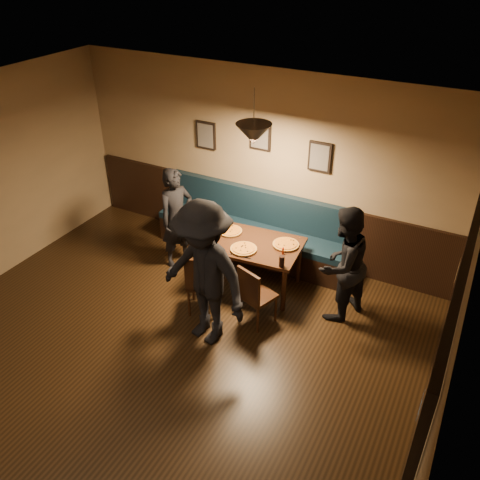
{
  "coord_description": "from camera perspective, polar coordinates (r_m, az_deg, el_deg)",
  "views": [
    {
      "loc": [
        2.91,
        -2.67,
        4.32
      ],
      "look_at": [
        0.38,
        2.14,
        0.95
      ],
      "focal_mm": 37.56,
      "sensor_mm": 36.0,
      "label": 1
    }
  ],
  "objects": [
    {
      "name": "diner_left",
      "position": [
        7.32,
        -7.18,
        2.45
      ],
      "size": [
        0.53,
        0.65,
        1.54
      ],
      "primitive_type": "imported",
      "rotation": [
        0.0,
        0.0,
        1.24
      ],
      "color": "black",
      "rests_on": "floor"
    },
    {
      "name": "pizza_c",
      "position": [
        6.75,
        5.23,
        -0.5
      ],
      "size": [
        0.4,
        0.4,
        0.04
      ],
      "primitive_type": "cylinder",
      "rotation": [
        0.0,
        0.0,
        -0.15
      ],
      "color": "orange",
      "rests_on": "dining_table"
    },
    {
      "name": "picture_right",
      "position": [
        6.98,
        9.06,
        9.31
      ],
      "size": [
        0.32,
        0.04,
        0.42
      ],
      "primitive_type": "cube",
      "color": "black",
      "rests_on": "wall_back"
    },
    {
      "name": "window_frame",
      "position": [
        4.25,
        21.55,
        -12.67
      ],
      "size": [
        0.06,
        2.56,
        1.86
      ],
      "primitive_type": "cube",
      "color": "black",
      "rests_on": "wall_right"
    },
    {
      "name": "wall_right",
      "position": [
        3.96,
        20.65,
        -18.53
      ],
      "size": [
        0.0,
        7.0,
        7.0
      ],
      "primitive_type": "plane",
      "rotation": [
        1.57,
        0.0,
        -1.57
      ],
      "color": "#8C704F",
      "rests_on": "ground"
    },
    {
      "name": "pizza_a",
      "position": [
        7.03,
        -1.12,
        1.04
      ],
      "size": [
        0.42,
        0.42,
        0.04
      ],
      "primitive_type": "cylinder",
      "rotation": [
        0.0,
        0.0,
        -0.31
      ],
      "color": "orange",
      "rests_on": "dining_table"
    },
    {
      "name": "cutlery_set",
      "position": [
        6.51,
        0.02,
        -1.87
      ],
      "size": [
        0.19,
        0.06,
        0.0
      ],
      "primitive_type": "cube",
      "rotation": [
        0.0,
        0.0,
        1.78
      ],
      "color": "silver",
      "rests_on": "dining_table"
    },
    {
      "name": "chair_near_right",
      "position": [
        6.34,
        2.07,
        -6.18
      ],
      "size": [
        0.48,
        0.48,
        0.85
      ],
      "primitive_type": null,
      "rotation": [
        0.0,
        0.0,
        -0.34
      ],
      "color": "black",
      "rests_on": "floor"
    },
    {
      "name": "diner_right",
      "position": [
        6.37,
        11.56,
        -2.74
      ],
      "size": [
        0.85,
        0.94,
        1.56
      ],
      "primitive_type": "imported",
      "rotation": [
        0.0,
        0.0,
        -1.99
      ],
      "color": "black",
      "rests_on": "floor"
    },
    {
      "name": "tabasco_bottle",
      "position": [
        6.56,
        4.9,
        -1.19
      ],
      "size": [
        0.03,
        0.03,
        0.11
      ],
      "primitive_type": "cylinder",
      "rotation": [
        0.0,
        0.0,
        0.08
      ],
      "color": "maroon",
      "rests_on": "dining_table"
    },
    {
      "name": "floor",
      "position": [
        5.86,
        -13.73,
        -17.0
      ],
      "size": [
        7.0,
        7.0,
        0.0
      ],
      "primitive_type": "plane",
      "color": "black",
      "rests_on": "ground"
    },
    {
      "name": "dining_table",
      "position": [
        6.99,
        1.34,
        -2.81
      ],
      "size": [
        1.4,
        0.97,
        0.71
      ],
      "primitive_type": "cube",
      "rotation": [
        0.0,
        0.0,
        0.09
      ],
      "color": "black",
      "rests_on": "floor"
    },
    {
      "name": "soda_glass",
      "position": [
        6.31,
        4.77,
        -2.42
      ],
      "size": [
        0.07,
        0.07,
        0.15
      ],
      "primitive_type": "cylinder",
      "rotation": [
        0.0,
        0.0,
        -0.04
      ],
      "color": "black",
      "rests_on": "dining_table"
    },
    {
      "name": "ceiling",
      "position": [
        4.24,
        -18.53,
        9.05
      ],
      "size": [
        7.0,
        7.0,
        0.0
      ],
      "primitive_type": "plane",
      "rotation": [
        3.14,
        0.0,
        0.0
      ],
      "color": "silver",
      "rests_on": "ground"
    },
    {
      "name": "pendant_lamp",
      "position": [
        6.12,
        1.56,
        11.97
      ],
      "size": [
        0.44,
        0.44,
        0.25
      ],
      "primitive_type": "cone",
      "rotation": [
        3.14,
        0.0,
        0.0
      ],
      "color": "black",
      "rests_on": "ceiling"
    },
    {
      "name": "picture_left",
      "position": [
        7.69,
        -3.88,
        11.78
      ],
      "size": [
        0.32,
        0.04,
        0.42
      ],
      "primitive_type": "cube",
      "color": "black",
      "rests_on": "wall_back"
    },
    {
      "name": "chair_near_left",
      "position": [
        6.54,
        -4.2,
        -4.64
      ],
      "size": [
        0.52,
        0.52,
        0.9
      ],
      "primitive_type": null,
      "rotation": [
        0.0,
        0.0,
        0.41
      ],
      "color": "black",
      "rests_on": "floor"
    },
    {
      "name": "wainscot",
      "position": [
        7.8,
        2.11,
        2.42
      ],
      "size": [
        5.88,
        0.06,
        1.0
      ],
      "primitive_type": "cube",
      "color": "black",
      "rests_on": "ground"
    },
    {
      "name": "window_glass",
      "position": [
        4.25,
        21.15,
        -12.57
      ],
      "size": [
        0.0,
        2.4,
        2.4
      ],
      "primitive_type": "plane",
      "rotation": [
        1.57,
        0.0,
        -1.57
      ],
      "color": "black",
      "rests_on": "wall_right"
    },
    {
      "name": "napkin_a",
      "position": [
        7.19,
        -2.03,
        1.64
      ],
      "size": [
        0.16,
        0.16,
        0.01
      ],
      "primitive_type": "cube",
      "rotation": [
        0.0,
        0.0,
        0.05
      ],
      "color": "#1B6628",
      "rests_on": "dining_table"
    },
    {
      "name": "pizza_b",
      "position": [
        6.63,
        0.42,
        -1.02
      ],
      "size": [
        0.43,
        0.43,
        0.04
      ],
      "primitive_type": "cylinder",
      "rotation": [
        0.0,
        0.0,
        -0.25
      ],
      "color": "orange",
      "rests_on": "dining_table"
    },
    {
      "name": "napkin_b",
      "position": [
        6.8,
        -3.77,
        -0.32
      ],
      "size": [
        0.15,
        0.15,
        0.01
      ],
      "primitive_type": "cube",
      "rotation": [
        0.0,
        0.0,
        -0.05
      ],
      "color": "#1C6B33",
      "rests_on": "dining_table"
    },
    {
      "name": "diner_front",
      "position": [
        5.81,
        -4.14,
        -3.94
      ],
      "size": [
        1.33,
        0.93,
        1.87
      ],
      "primitive_type": "imported",
      "rotation": [
        0.0,
        0.0,
        -0.21
      ],
      "color": "black",
      "rests_on": "floor"
    },
    {
      "name": "picture_center",
      "position": [
        7.23,
        2.32,
        11.78
      ],
      "size": [
        0.32,
        0.04,
        0.42
      ],
      "primitive_type": "cube",
      "color": "black",
      "rests_on": "wall_back"
    },
    {
      "name": "booth_bench",
      "position": [
        7.59,
        1.22,
        1.54
      ],
      "size": [
        3.0,
        0.6,
        1.0
      ],
      "primitive_type": null,
      "color": "#0F232D",
      "rests_on": "ground"
    },
    {
      "name": "wall_back",
      "position": [
        7.43,
        2.35,
        8.59
      ],
      "size": [
        6.0,
        0.0,
        6.0
      ],
      "primitive_type": "plane",
      "rotation": [
        1.57,
        0.0,
        0.0
      ],
      "color": "#8C704F",
      "rests_on": "ground"
    }
  ]
}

